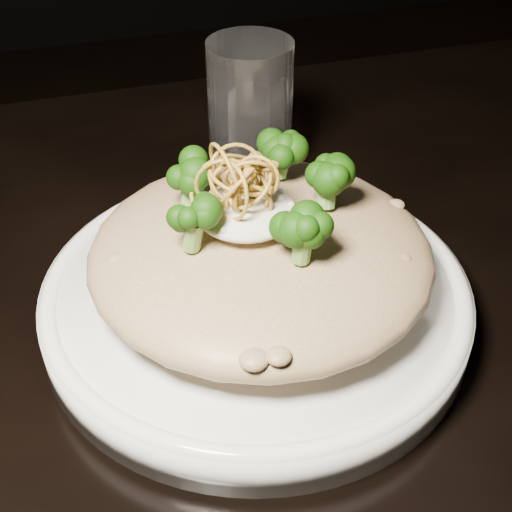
{
  "coord_description": "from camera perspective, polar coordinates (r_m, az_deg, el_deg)",
  "views": [
    {
      "loc": [
        -0.1,
        -0.36,
        1.1
      ],
      "look_at": [
        0.01,
        -0.0,
        0.81
      ],
      "focal_mm": 50.0,
      "sensor_mm": 36.0,
      "label": 1
    }
  ],
  "objects": [
    {
      "name": "drinking_glass",
      "position": [
        0.63,
        -0.47,
        11.28
      ],
      "size": [
        0.08,
        0.08,
        0.13
      ],
      "primitive_type": "cylinder",
      "rotation": [
        0.0,
        0.0,
        0.17
      ],
      "color": "white",
      "rests_on": "table"
    },
    {
      "name": "shallots",
      "position": [
        0.44,
        -0.79,
        6.64
      ],
      "size": [
        0.06,
        0.06,
        0.04
      ],
      "primitive_type": null,
      "color": "olive",
      "rests_on": "cheese"
    },
    {
      "name": "risotto",
      "position": [
        0.48,
        0.37,
        0.32
      ],
      "size": [
        0.23,
        0.23,
        0.05
      ],
      "primitive_type": "ellipsoid",
      "color": "brown",
      "rests_on": "plate"
    },
    {
      "name": "cheese",
      "position": [
        0.46,
        -0.79,
        3.62
      ],
      "size": [
        0.07,
        0.07,
        0.02
      ],
      "primitive_type": "ellipsoid",
      "color": "silver",
      "rests_on": "risotto"
    },
    {
      "name": "broccoli",
      "position": [
        0.45,
        0.46,
        5.12
      ],
      "size": [
        0.12,
        0.12,
        0.04
      ],
      "primitive_type": null,
      "color": "black",
      "rests_on": "risotto"
    },
    {
      "name": "table",
      "position": [
        0.57,
        -1.52,
        -11.08
      ],
      "size": [
        1.1,
        0.8,
        0.75
      ],
      "color": "black",
      "rests_on": "ground"
    },
    {
      "name": "plate",
      "position": [
        0.5,
        0.0,
        -3.57
      ],
      "size": [
        0.3,
        0.3,
        0.03
      ],
      "primitive_type": "cylinder",
      "color": "white",
      "rests_on": "table"
    }
  ]
}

